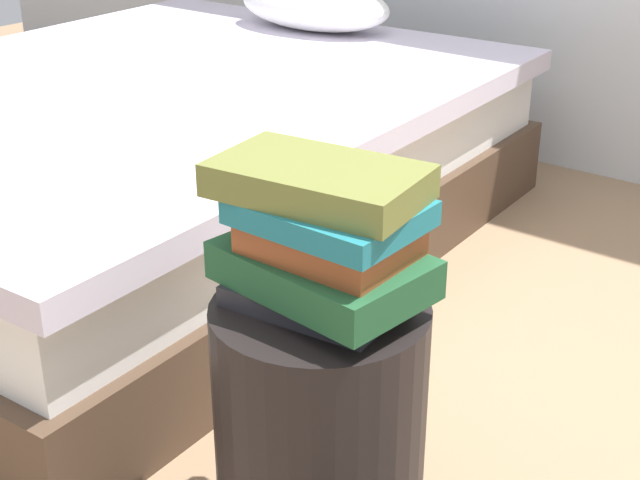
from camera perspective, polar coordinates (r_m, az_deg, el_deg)
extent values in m
cube|color=#4C3828|center=(2.68, -10.31, 2.39)|extent=(1.59, 2.07, 0.22)
cube|color=white|center=(2.61, -10.65, 6.45)|extent=(1.53, 1.99, 0.18)
cube|color=silver|center=(2.57, -10.86, 8.99)|extent=(1.62, 2.03, 0.06)
ellipsoid|color=white|center=(3.14, -0.37, 14.33)|extent=(0.57, 0.31, 0.16)
cylinder|color=black|center=(1.48, 0.00, -11.93)|extent=(0.33, 0.33, 0.46)
cube|color=#28282D|center=(1.35, -0.44, -3.58)|extent=(0.26, 0.18, 0.03)
cube|color=#1E512D|center=(1.33, 0.31, -1.89)|extent=(0.32, 0.23, 0.06)
cube|color=#994723|center=(1.31, 0.62, 0.11)|extent=(0.23, 0.17, 0.05)
cube|color=#1E727F|center=(1.29, 0.61, 1.73)|extent=(0.25, 0.19, 0.04)
cube|color=olive|center=(1.28, -0.11, 3.69)|extent=(0.31, 0.21, 0.05)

